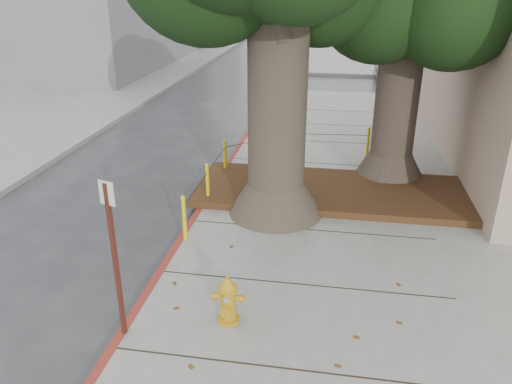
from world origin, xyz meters
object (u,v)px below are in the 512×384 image
Objects in this scene: signpost at (114,252)px; car_dark at (108,58)px; fire_hydrant at (228,300)px; car_silver at (408,69)px.

car_dark is at bearing 133.35° from signpost.
car_dark reaches higher than fire_hydrant.
car_silver is at bearing 91.65° from signpost.
signpost reaches higher than car_dark.
signpost is 0.71× the size of car_silver.
car_silver reaches higher than fire_hydrant.
signpost reaches higher than fire_hydrant.
fire_hydrant is at bearing 164.20° from car_silver.
car_silver is 0.72× the size of car_dark.
car_dark reaches higher than car_silver.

